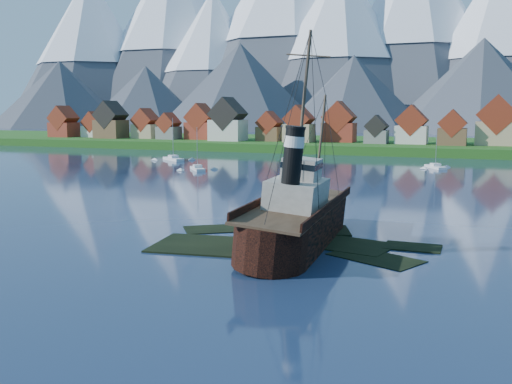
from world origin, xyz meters
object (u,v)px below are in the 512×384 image
(sailboat_e, at_px, (435,167))
(sailboat_c, at_px, (173,159))
(tugboat_wreck, at_px, (300,216))
(sailboat_f, at_px, (197,169))

(sailboat_e, bearing_deg, sailboat_c, 155.85)
(tugboat_wreck, height_order, sailboat_e, tugboat_wreck)
(sailboat_c, distance_m, sailboat_f, 30.09)
(sailboat_e, bearing_deg, tugboat_wreck, -122.20)
(sailboat_f, bearing_deg, sailboat_e, -12.62)
(sailboat_c, xyz_separation_m, sailboat_e, (74.98, 4.14, -0.06))
(sailboat_e, height_order, sailboat_f, sailboat_f)
(sailboat_c, height_order, sailboat_e, sailboat_c)
(tugboat_wreck, relative_size, sailboat_e, 2.85)
(tugboat_wreck, distance_m, sailboat_c, 111.43)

